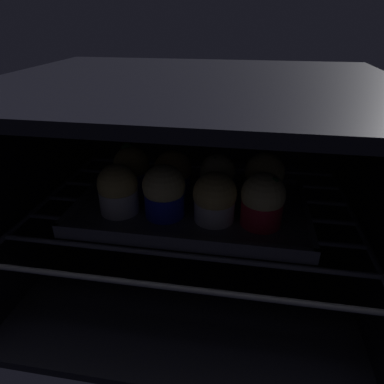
{
  "coord_description": "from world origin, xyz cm",
  "views": [
    {
      "loc": [
        8.17,
        -27.82,
        43.73
      ],
      "look_at": [
        0.0,
        21.12,
        17.55
      ],
      "focal_mm": 31.67,
      "sensor_mm": 36.0,
      "label": 1
    }
  ],
  "objects_px": {
    "muffin_row0_col0": "(118,190)",
    "muffin_row0_col1": "(164,192)",
    "muffin_row1_col2": "(217,177)",
    "muffin_row0_col2": "(215,198)",
    "muffin_row1_col0": "(132,170)",
    "muffin_row1_col1": "(173,173)",
    "baking_tray": "(192,207)",
    "muffin_row1_col3": "(264,178)",
    "muffin_row0_col3": "(263,201)"
  },
  "relations": [
    {
      "from": "muffin_row1_col2",
      "to": "muffin_row0_col2",
      "type": "bearing_deg",
      "value": -87.27
    },
    {
      "from": "muffin_row0_col1",
      "to": "muffin_row1_col3",
      "type": "bearing_deg",
      "value": 26.54
    },
    {
      "from": "baking_tray",
      "to": "muffin_row1_col0",
      "type": "distance_m",
      "value": 0.13
    },
    {
      "from": "muffin_row1_col3",
      "to": "baking_tray",
      "type": "bearing_deg",
      "value": -162.24
    },
    {
      "from": "muffin_row1_col1",
      "to": "muffin_row0_col1",
      "type": "bearing_deg",
      "value": -87.52
    },
    {
      "from": "baking_tray",
      "to": "muffin_row0_col3",
      "type": "height_order",
      "value": "muffin_row0_col3"
    },
    {
      "from": "muffin_row1_col1",
      "to": "baking_tray",
      "type": "bearing_deg",
      "value": -44.04
    },
    {
      "from": "muffin_row0_col1",
      "to": "muffin_row1_col1",
      "type": "distance_m",
      "value": 0.08
    },
    {
      "from": "baking_tray",
      "to": "muffin_row0_col1",
      "type": "height_order",
      "value": "muffin_row0_col1"
    },
    {
      "from": "muffin_row0_col0",
      "to": "muffin_row0_col1",
      "type": "relative_size",
      "value": 0.95
    },
    {
      "from": "muffin_row0_col0",
      "to": "muffin_row1_col1",
      "type": "bearing_deg",
      "value": 47.95
    },
    {
      "from": "muffin_row0_col2",
      "to": "muffin_row1_col0",
      "type": "relative_size",
      "value": 0.91
    },
    {
      "from": "muffin_row1_col2",
      "to": "muffin_row0_col1",
      "type": "bearing_deg",
      "value": -134.85
    },
    {
      "from": "muffin_row0_col0",
      "to": "muffin_row0_col3",
      "type": "relative_size",
      "value": 0.97
    },
    {
      "from": "muffin_row0_col3",
      "to": "muffin_row1_col3",
      "type": "relative_size",
      "value": 0.98
    },
    {
      "from": "muffin_row1_col0",
      "to": "baking_tray",
      "type": "bearing_deg",
      "value": -17.04
    },
    {
      "from": "muffin_row1_col1",
      "to": "muffin_row1_col2",
      "type": "xyz_separation_m",
      "value": [
        0.08,
        -0.0,
        0.0
      ]
    },
    {
      "from": "baking_tray",
      "to": "muffin_row0_col0",
      "type": "bearing_deg",
      "value": -160.42
    },
    {
      "from": "muffin_row1_col2",
      "to": "muffin_row0_col0",
      "type": "bearing_deg",
      "value": -153.14
    },
    {
      "from": "muffin_row0_col2",
      "to": "muffin_row1_col2",
      "type": "bearing_deg",
      "value": 92.73
    },
    {
      "from": "muffin_row1_col2",
      "to": "muffin_row1_col3",
      "type": "height_order",
      "value": "muffin_row1_col3"
    },
    {
      "from": "muffin_row0_col2",
      "to": "muffin_row1_col2",
      "type": "relative_size",
      "value": 1.02
    },
    {
      "from": "muffin_row1_col0",
      "to": "muffin_row1_col2",
      "type": "xyz_separation_m",
      "value": [
        0.15,
        0.0,
        -0.0
      ]
    },
    {
      "from": "muffin_row0_col3",
      "to": "muffin_row1_col1",
      "type": "bearing_deg",
      "value": 152.54
    },
    {
      "from": "muffin_row1_col1",
      "to": "muffin_row1_col2",
      "type": "distance_m",
      "value": 0.08
    },
    {
      "from": "baking_tray",
      "to": "muffin_row0_col2",
      "type": "relative_size",
      "value": 4.79
    },
    {
      "from": "muffin_row0_col1",
      "to": "muffin_row1_col0",
      "type": "xyz_separation_m",
      "value": [
        -0.08,
        0.07,
        -0.0
      ]
    },
    {
      "from": "muffin_row0_col0",
      "to": "muffin_row0_col2",
      "type": "relative_size",
      "value": 1.02
    },
    {
      "from": "muffin_row0_col1",
      "to": "muffin_row0_col2",
      "type": "bearing_deg",
      "value": -0.37
    },
    {
      "from": "muffin_row1_col0",
      "to": "muffin_row1_col3",
      "type": "distance_m",
      "value": 0.23
    },
    {
      "from": "baking_tray",
      "to": "muffin_row1_col0",
      "type": "height_order",
      "value": "muffin_row1_col0"
    },
    {
      "from": "muffin_row0_col0",
      "to": "muffin_row1_col2",
      "type": "distance_m",
      "value": 0.17
    },
    {
      "from": "baking_tray",
      "to": "muffin_row0_col2",
      "type": "distance_m",
      "value": 0.07
    },
    {
      "from": "muffin_row0_col2",
      "to": "muffin_row1_col1",
      "type": "bearing_deg",
      "value": 136.05
    },
    {
      "from": "muffin_row0_col3",
      "to": "muffin_row1_col3",
      "type": "distance_m",
      "value": 0.08
    },
    {
      "from": "baking_tray",
      "to": "muffin_row0_col2",
      "type": "bearing_deg",
      "value": -43.86
    },
    {
      "from": "muffin_row0_col2",
      "to": "muffin_row1_col1",
      "type": "relative_size",
      "value": 1.02
    },
    {
      "from": "baking_tray",
      "to": "muffin_row0_col0",
      "type": "xyz_separation_m",
      "value": [
        -0.11,
        -0.04,
        0.04
      ]
    },
    {
      "from": "muffin_row0_col1",
      "to": "muffin_row1_col0",
      "type": "relative_size",
      "value": 0.98
    },
    {
      "from": "muffin_row0_col3",
      "to": "muffin_row1_col0",
      "type": "relative_size",
      "value": 0.96
    },
    {
      "from": "baking_tray",
      "to": "muffin_row1_col0",
      "type": "relative_size",
      "value": 4.34
    },
    {
      "from": "muffin_row0_col1",
      "to": "muffin_row1_col3",
      "type": "height_order",
      "value": "same"
    },
    {
      "from": "muffin_row1_col1",
      "to": "muffin_row1_col3",
      "type": "bearing_deg",
      "value": -0.74
    },
    {
      "from": "baking_tray",
      "to": "muffin_row0_col1",
      "type": "bearing_deg",
      "value": -133.35
    },
    {
      "from": "muffin_row0_col3",
      "to": "muffin_row1_col3",
      "type": "height_order",
      "value": "muffin_row1_col3"
    },
    {
      "from": "muffin_row0_col1",
      "to": "muffin_row0_col2",
      "type": "distance_m",
      "value": 0.08
    },
    {
      "from": "muffin_row1_col1",
      "to": "muffin_row1_col3",
      "type": "height_order",
      "value": "muffin_row1_col3"
    },
    {
      "from": "muffin_row1_col0",
      "to": "muffin_row0_col0",
      "type": "bearing_deg",
      "value": -88.06
    },
    {
      "from": "muffin_row0_col2",
      "to": "muffin_row1_col3",
      "type": "bearing_deg",
      "value": 45.92
    },
    {
      "from": "muffin_row0_col0",
      "to": "muffin_row1_col1",
      "type": "distance_m",
      "value": 0.11
    }
  ]
}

